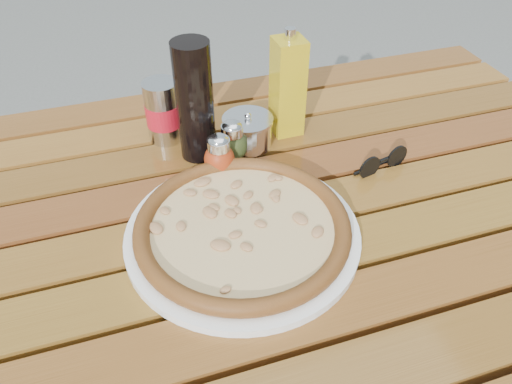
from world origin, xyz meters
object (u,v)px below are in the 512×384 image
object	(u,v)px
pepper_shaker	(219,156)
dark_bottle	(195,102)
pizza	(242,226)
table	(260,246)
plate	(243,234)
oregano_shaker	(233,142)
sunglasses	(382,162)
parmesan_tin	(248,131)
soda_can	(163,112)
olive_oil_cruet	(288,87)

from	to	relation	value
pepper_shaker	dark_bottle	bearing A→B (deg)	107.33
pepper_shaker	pizza	bearing A→B (deg)	-92.65
table	plate	world-z (taller)	plate
oregano_shaker	sunglasses	xyz separation A→B (m)	(0.25, -0.11, -0.02)
parmesan_tin	table	bearing A→B (deg)	-101.62
oregano_shaker	sunglasses	bearing A→B (deg)	-24.68
soda_can	olive_oil_cruet	size ratio (longest dim) A/B	0.57
pepper_shaker	oregano_shaker	bearing A→B (deg)	45.48
table	pizza	xyz separation A→B (m)	(-0.04, -0.04, 0.10)
plate	soda_can	size ratio (longest dim) A/B	3.00
table	dark_bottle	size ratio (longest dim) A/B	6.36
plate	olive_oil_cruet	bearing A→B (deg)	57.05
plate	sunglasses	world-z (taller)	sunglasses
plate	oregano_shaker	size ratio (longest dim) A/B	4.39
plate	parmesan_tin	xyz separation A→B (m)	(0.08, 0.23, 0.02)
pepper_shaker	parmesan_tin	size ratio (longest dim) A/B	0.70
pizza	parmesan_tin	xyz separation A→B (m)	(0.08, 0.23, 0.01)
parmesan_tin	sunglasses	bearing A→B (deg)	-35.70
oregano_shaker	dark_bottle	world-z (taller)	dark_bottle
plate	parmesan_tin	distance (m)	0.25
pepper_shaker	oregano_shaker	size ratio (longest dim) A/B	1.00
oregano_shaker	dark_bottle	distance (m)	0.10
oregano_shaker	pepper_shaker	bearing A→B (deg)	-134.52
table	olive_oil_cruet	bearing A→B (deg)	59.80
table	pepper_shaker	world-z (taller)	pepper_shaker
soda_can	olive_oil_cruet	world-z (taller)	olive_oil_cruet
table	dark_bottle	bearing A→B (deg)	106.19
oregano_shaker	parmesan_tin	xyz separation A→B (m)	(0.04, 0.04, -0.01)
plate	sunglasses	distance (m)	0.30
dark_bottle	soda_can	world-z (taller)	dark_bottle
pizza	dark_bottle	distance (m)	0.25
parmesan_tin	oregano_shaker	bearing A→B (deg)	-138.51
table	oregano_shaker	xyz separation A→B (m)	(-0.00, 0.16, 0.11)
pepper_shaker	dark_bottle	size ratio (longest dim) A/B	0.37
dark_bottle	sunglasses	xyz separation A→B (m)	(0.30, -0.15, -0.09)
plate	pepper_shaker	distance (m)	0.17
table	pizza	distance (m)	0.12
pepper_shaker	soda_can	world-z (taller)	soda_can
plate	olive_oil_cruet	world-z (taller)	olive_oil_cruet
table	oregano_shaker	size ratio (longest dim) A/B	17.07
dark_bottle	soda_can	xyz separation A→B (m)	(-0.05, 0.07, -0.05)
pepper_shaker	plate	bearing A→B (deg)	-92.65
table	pepper_shaker	bearing A→B (deg)	105.53
oregano_shaker	soda_can	distance (m)	0.15
oregano_shaker	dark_bottle	xyz separation A→B (m)	(-0.06, 0.04, 0.07)
soda_can	olive_oil_cruet	bearing A→B (deg)	-11.35
soda_can	sunglasses	xyz separation A→B (m)	(0.35, -0.22, -0.04)
pizza	dark_bottle	world-z (taller)	dark_bottle
pizza	table	bearing A→B (deg)	45.37
oregano_shaker	sunglasses	size ratio (longest dim) A/B	0.75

